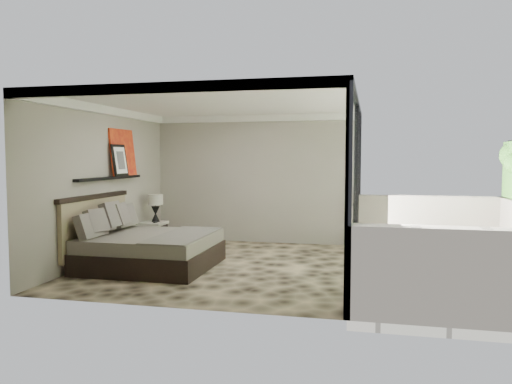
% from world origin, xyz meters
% --- Properties ---
extents(floor, '(5.00, 5.00, 0.00)m').
position_xyz_m(floor, '(0.00, 0.00, 0.00)').
color(floor, black).
rests_on(floor, ground).
extents(ceiling, '(4.50, 5.00, 0.02)m').
position_xyz_m(ceiling, '(0.00, 0.00, 2.79)').
color(ceiling, silver).
rests_on(ceiling, back_wall).
extents(back_wall, '(4.50, 0.02, 2.80)m').
position_xyz_m(back_wall, '(0.00, 2.49, 1.40)').
color(back_wall, gray).
rests_on(back_wall, floor).
extents(left_wall, '(0.02, 5.00, 2.80)m').
position_xyz_m(left_wall, '(-2.24, 0.00, 1.40)').
color(left_wall, gray).
rests_on(left_wall, floor).
extents(glass_wall, '(0.08, 5.00, 2.80)m').
position_xyz_m(glass_wall, '(2.25, 0.00, 1.40)').
color(glass_wall, white).
rests_on(glass_wall, floor).
extents(terrace_slab, '(3.00, 5.00, 0.12)m').
position_xyz_m(terrace_slab, '(3.75, 0.00, -0.06)').
color(terrace_slab, beige).
rests_on(terrace_slab, ground).
extents(picture_ledge, '(0.12, 2.20, 0.05)m').
position_xyz_m(picture_ledge, '(-2.18, 0.10, 1.50)').
color(picture_ledge, black).
rests_on(picture_ledge, left_wall).
extents(bed, '(2.13, 2.06, 1.18)m').
position_xyz_m(bed, '(-1.26, -0.41, 0.35)').
color(bed, black).
rests_on(bed, floor).
extents(nightstand, '(0.55, 0.55, 0.53)m').
position_xyz_m(nightstand, '(-1.99, 1.47, 0.27)').
color(nightstand, black).
rests_on(nightstand, floor).
extents(table_lamp, '(0.32, 0.32, 0.58)m').
position_xyz_m(table_lamp, '(-1.94, 1.52, 0.89)').
color(table_lamp, black).
rests_on(table_lamp, nightstand).
extents(abstract_canvas, '(0.13, 0.90, 0.90)m').
position_xyz_m(abstract_canvas, '(-2.19, 0.62, 1.97)').
color(abstract_canvas, '#C45D10').
rests_on(abstract_canvas, picture_ledge).
extents(framed_print, '(0.11, 0.50, 0.60)m').
position_xyz_m(framed_print, '(-2.14, 0.39, 1.82)').
color(framed_print, black).
rests_on(framed_print, picture_ledge).
extents(ottoman, '(0.60, 0.60, 0.47)m').
position_xyz_m(ottoman, '(4.31, 0.78, 0.24)').
color(ottoman, white).
rests_on(ottoman, terrace_slab).
extents(lounger, '(0.81, 1.59, 0.62)m').
position_xyz_m(lounger, '(3.46, 0.39, 0.19)').
color(lounger, white).
rests_on(lounger, terrace_slab).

